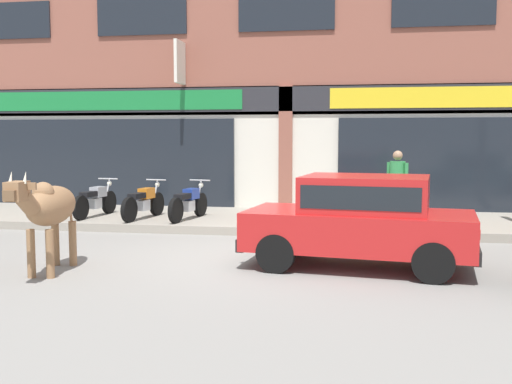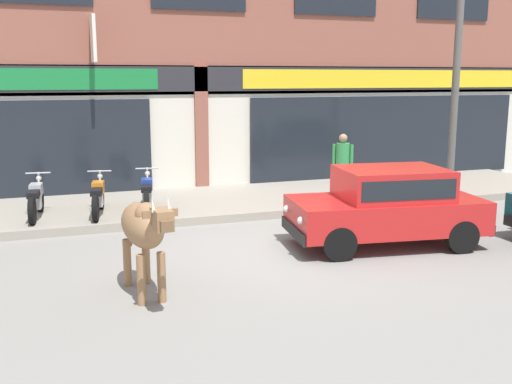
{
  "view_description": "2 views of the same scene",
  "coord_description": "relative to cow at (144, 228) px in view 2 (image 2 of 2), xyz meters",
  "views": [
    {
      "loc": [
        1.85,
        -9.93,
        2.07
      ],
      "look_at": [
        0.01,
        1.0,
        1.04
      ],
      "focal_mm": 42.0,
      "sensor_mm": 36.0,
      "label": 1
    },
    {
      "loc": [
        -3.95,
        -9.84,
        3.08
      ],
      "look_at": [
        -0.13,
        1.0,
        0.89
      ],
      "focal_mm": 42.0,
      "sensor_mm": 36.0,
      "label": 2
    }
  ],
  "objects": [
    {
      "name": "motorcycle_1",
      "position": [
        -0.25,
        4.75,
        -0.44
      ],
      "size": [
        0.61,
        1.8,
        0.88
      ],
      "color": "black",
      "rests_on": "sidewalk"
    },
    {
      "name": "cow",
      "position": [
        0.0,
        0.0,
        0.0
      ],
      "size": [
        0.64,
        2.15,
        1.61
      ],
      "color": "#936B47",
      "rests_on": "ground"
    },
    {
      "name": "shop_building",
      "position": [
        2.72,
        7.67,
        3.19
      ],
      "size": [
        23.0,
        1.4,
        8.83
      ],
      "color": "#8E5142",
      "rests_on": "ground"
    },
    {
      "name": "car_1",
      "position": [
        4.66,
        1.13,
        -0.19
      ],
      "size": [
        3.75,
        2.05,
        1.46
      ],
      "color": "black",
      "rests_on": "ground"
    },
    {
      "name": "utility_pole",
      "position": [
        8.28,
        4.1,
        1.72
      ],
      "size": [
        0.18,
        0.18,
        5.09
      ],
      "primitive_type": "cylinder",
      "color": "#595651",
      "rests_on": "sidewalk"
    },
    {
      "name": "pedestrian",
      "position": [
        5.42,
        4.41,
        0.16
      ],
      "size": [
        0.42,
        0.32,
        1.6
      ],
      "color": "#2D2D33",
      "rests_on": "sidewalk"
    },
    {
      "name": "sidewalk",
      "position": [
        2.72,
        5.61,
        -0.92
      ],
      "size": [
        19.0,
        3.61,
        0.18
      ],
      "primitive_type": "cube",
      "color": "gray",
      "rests_on": "ground"
    },
    {
      "name": "motorcycle_0",
      "position": [
        -1.51,
        4.91,
        -0.44
      ],
      "size": [
        0.54,
        1.81,
        0.88
      ],
      "color": "black",
      "rests_on": "sidewalk"
    },
    {
      "name": "ground_plane",
      "position": [
        2.72,
        1.6,
        -1.01
      ],
      "size": [
        90.0,
        90.0,
        0.0
      ],
      "primitive_type": "plane",
      "color": "gray"
    },
    {
      "name": "motorcycle_2",
      "position": [
        0.81,
        4.8,
        -0.44
      ],
      "size": [
        0.62,
        1.8,
        0.88
      ],
      "color": "black",
      "rests_on": "sidewalk"
    }
  ]
}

